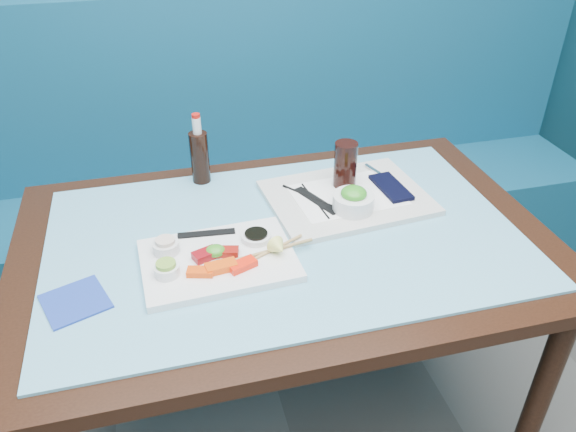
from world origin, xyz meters
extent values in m
cube|color=navy|center=(0.00, 2.22, 0.23)|extent=(3.00, 0.55, 0.45)
cube|color=navy|center=(0.00, 2.44, 0.70)|extent=(3.00, 0.12, 0.95)
cube|color=black|center=(0.00, 1.45, 0.73)|extent=(1.40, 0.90, 0.04)
cylinder|color=black|center=(0.62, 1.08, 0.35)|extent=(0.06, 0.06, 0.71)
cylinder|color=black|center=(-0.62, 1.82, 0.35)|extent=(0.06, 0.06, 0.71)
cylinder|color=black|center=(0.62, 1.82, 0.35)|extent=(0.06, 0.06, 0.71)
cube|color=#68B1D0|center=(0.00, 1.45, 0.75)|extent=(1.22, 0.76, 0.01)
cube|color=white|center=(-0.19, 1.37, 0.77)|extent=(0.38, 0.28, 0.02)
cube|color=#F24609|center=(-0.24, 1.32, 0.78)|extent=(0.07, 0.05, 0.01)
cube|color=#F44B09|center=(-0.19, 1.32, 0.79)|extent=(0.08, 0.04, 0.02)
cube|color=#FF210A|center=(-0.14, 1.32, 0.79)|extent=(0.08, 0.06, 0.02)
cube|color=maroon|center=(-0.22, 1.38, 0.79)|extent=(0.07, 0.05, 0.02)
cube|color=maroon|center=(-0.16, 1.38, 0.79)|extent=(0.06, 0.04, 0.02)
ellipsoid|color=#3C9321|center=(-0.19, 1.38, 0.79)|extent=(0.06, 0.05, 0.03)
cylinder|color=white|center=(-0.31, 1.34, 0.79)|extent=(0.07, 0.07, 0.03)
cylinder|color=#78AB37|center=(-0.31, 1.34, 0.81)|extent=(0.05, 0.05, 0.01)
cylinder|color=silver|center=(-0.31, 1.43, 0.79)|extent=(0.08, 0.08, 0.03)
cylinder|color=beige|center=(-0.31, 1.43, 0.81)|extent=(0.06, 0.06, 0.01)
cylinder|color=white|center=(-0.08, 1.42, 0.78)|extent=(0.10, 0.10, 0.02)
cylinder|color=black|center=(-0.08, 1.42, 0.79)|extent=(0.08, 0.08, 0.01)
cone|color=#EEEF71|center=(-0.04, 1.34, 0.80)|extent=(0.06, 0.05, 0.05)
cube|color=black|center=(-0.20, 1.48, 0.78)|extent=(0.15, 0.04, 0.00)
cylinder|color=#9B7A49|center=(-0.08, 1.36, 0.78)|extent=(0.26, 0.05, 0.01)
cylinder|color=tan|center=(-0.07, 1.36, 0.78)|extent=(0.20, 0.10, 0.01)
cube|color=silver|center=(0.22, 1.57, 0.77)|extent=(0.48, 0.37, 0.02)
cube|color=white|center=(0.22, 1.57, 0.78)|extent=(0.32, 0.24, 0.00)
cylinder|color=white|center=(0.21, 1.50, 0.80)|extent=(0.15, 0.15, 0.05)
ellipsoid|color=#319422|center=(0.21, 1.50, 0.83)|extent=(0.08, 0.08, 0.04)
cylinder|color=black|center=(0.23, 1.63, 0.84)|extent=(0.09, 0.09, 0.14)
cube|color=black|center=(0.35, 1.57, 0.78)|extent=(0.08, 0.16, 0.01)
cylinder|color=silver|center=(0.34, 1.68, 0.78)|extent=(0.04, 0.09, 0.01)
cylinder|color=black|center=(0.12, 1.56, 0.78)|extent=(0.03, 0.20, 0.01)
cylinder|color=black|center=(0.12, 1.56, 0.78)|extent=(0.16, 0.21, 0.01)
cube|color=black|center=(0.12, 1.56, 0.78)|extent=(0.10, 0.17, 0.00)
cylinder|color=black|center=(-0.18, 1.79, 0.84)|extent=(0.07, 0.07, 0.16)
cylinder|color=white|center=(-0.18, 1.79, 0.94)|extent=(0.03, 0.03, 0.05)
cylinder|color=red|center=(-0.18, 1.79, 0.97)|extent=(0.03, 0.03, 0.01)
cube|color=#1C379A|center=(-0.52, 1.31, 0.76)|extent=(0.17, 0.17, 0.01)
camera|label=1|loc=(-0.29, 0.28, 1.61)|focal=35.00mm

